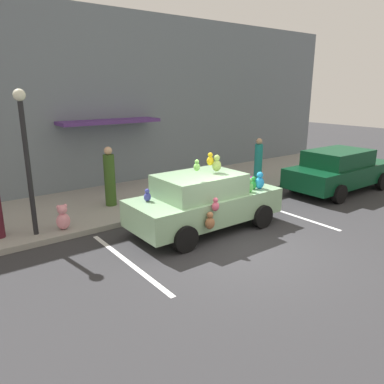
# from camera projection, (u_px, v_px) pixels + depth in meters

# --- Properties ---
(ground_plane) EXTENTS (60.00, 60.00, 0.00)m
(ground_plane) POSITION_uv_depth(u_px,v_px,m) (241.00, 249.00, 8.79)
(ground_plane) COLOR #2D2D30
(sidewalk) EXTENTS (24.00, 4.00, 0.15)m
(sidewalk) POSITION_uv_depth(u_px,v_px,m) (138.00, 198.00, 12.62)
(sidewalk) COLOR gray
(sidewalk) RESTS_ON ground
(storefront_building) EXTENTS (24.00, 1.25, 6.40)m
(storefront_building) POSITION_uv_depth(u_px,v_px,m) (106.00, 102.00, 13.41)
(storefront_building) COLOR slate
(storefront_building) RESTS_ON ground
(parking_stripe_front) EXTENTS (0.12, 3.60, 0.01)m
(parking_stripe_front) POSITION_uv_depth(u_px,v_px,m) (287.00, 213.00, 11.27)
(parking_stripe_front) COLOR silver
(parking_stripe_front) RESTS_ON ground
(parking_stripe_rear) EXTENTS (0.12, 3.60, 0.01)m
(parking_stripe_rear) POSITION_uv_depth(u_px,v_px,m) (128.00, 262.00, 8.13)
(parking_stripe_rear) COLOR silver
(parking_stripe_rear) RESTS_ON ground
(plush_covered_car) EXTENTS (4.18, 2.02, 2.08)m
(plush_covered_car) POSITION_uv_depth(u_px,v_px,m) (204.00, 201.00, 9.80)
(plush_covered_car) COLOR #84AC81
(plush_covered_car) RESTS_ON ground
(parked_sedan_behind) EXTENTS (4.55, 2.00, 1.54)m
(parked_sedan_behind) POSITION_uv_depth(u_px,v_px,m) (339.00, 170.00, 13.51)
(parked_sedan_behind) COLOR #0A381E
(parked_sedan_behind) RESTS_ON ground
(teddy_bear_on_sidewalk) EXTENTS (0.35, 0.30, 0.68)m
(teddy_bear_on_sidewalk) POSITION_uv_depth(u_px,v_px,m) (63.00, 218.00, 9.51)
(teddy_bear_on_sidewalk) COLOR pink
(teddy_bear_on_sidewalk) RESTS_ON sidewalk
(street_lamp_post) EXTENTS (0.28, 0.28, 3.53)m
(street_lamp_post) POSITION_uv_depth(u_px,v_px,m) (26.00, 148.00, 8.69)
(street_lamp_post) COLOR black
(street_lamp_post) RESTS_ON sidewalk
(pedestrian_near_shopfront) EXTENTS (0.30, 0.30, 1.71)m
(pedestrian_near_shopfront) POSITION_uv_depth(u_px,v_px,m) (258.00, 162.00, 14.16)
(pedestrian_near_shopfront) COLOR teal
(pedestrian_near_shopfront) RESTS_ON sidewalk
(pedestrian_by_lamp) EXTENTS (0.34, 0.34, 1.84)m
(pedestrian_by_lamp) POSITION_uv_depth(u_px,v_px,m) (110.00, 178.00, 11.35)
(pedestrian_by_lamp) COLOR #33521D
(pedestrian_by_lamp) RESTS_ON sidewalk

